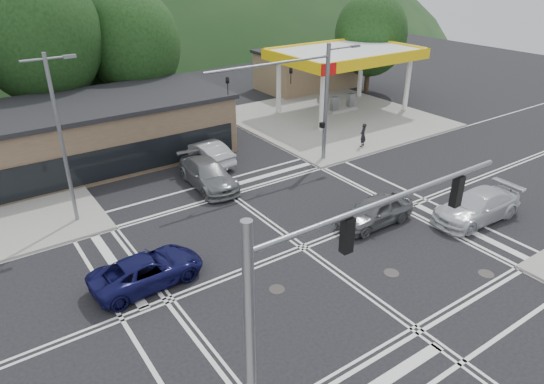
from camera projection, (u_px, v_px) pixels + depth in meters
ground at (303, 247)px, 24.03m from camera, size 120.00×120.00×0.00m
sidewalk_ne at (333, 118)px, 42.72m from camera, size 16.00×16.00×0.15m
gas_station_canopy at (345, 56)px, 42.28m from camera, size 12.32×8.34×5.75m
convenience_store at (307, 70)px, 51.85m from camera, size 10.00×6.00×3.80m
commercial_row at (47, 143)px, 31.61m from camera, size 24.00×8.00×4.00m
hill_north at (7, 32)px, 90.45m from camera, size 252.00×126.00×140.00m
tree_n_b at (38, 35)px, 35.24m from camera, size 9.00×9.00×12.98m
tree_n_c at (133, 44)px, 39.39m from camera, size 7.60×7.60×10.87m
tree_n_e at (81, 33)px, 40.52m from camera, size 8.40×8.40×11.98m
tree_ne at (371, 34)px, 48.46m from camera, size 7.20×7.20×9.99m
streetlight_nw at (61, 133)px, 24.14m from camera, size 2.50×0.25×9.00m
signal_mast_ne at (312, 91)px, 31.39m from camera, size 11.65×0.30×8.00m
signal_mast_sw at (309, 298)px, 12.46m from camera, size 9.14×0.28×8.00m
car_blue_west at (147, 270)px, 21.12m from camera, size 5.09×2.58×1.38m
car_grey_center at (375, 211)px, 25.82m from camera, size 4.55×1.84×1.55m
car_silver_east at (477, 206)px, 26.25m from camera, size 5.63×2.52×1.60m
car_queue_a at (204, 152)px, 33.28m from camera, size 2.38×5.21×1.66m
car_queue_b at (173, 130)px, 37.70m from camera, size 2.00×4.64×1.56m
car_northbound at (208, 174)px, 30.07m from camera, size 2.56×5.64×1.60m
pedestrian at (363, 135)px, 35.89m from camera, size 0.76×0.64×1.76m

